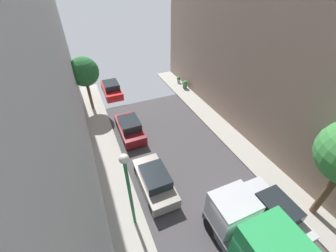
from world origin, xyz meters
The scene contains 10 objects.
ground centered at (0.00, 0.00, 0.00)m, with size 32.00×32.00×0.00m, color #423F42.
sidewalk_right centered at (5.00, 0.00, 0.07)m, with size 2.00×44.00×0.15m, color #A8A399.
parked_car_left_1 centered at (-2.70, 4.88, 0.72)m, with size 1.78×4.20×1.57m.
parked_car_left_2 centered at (-2.70, 10.97, 0.72)m, with size 1.78×4.20×1.57m.
parked_car_left_3 centered at (-2.70, 18.73, 0.72)m, with size 1.78×4.20×1.57m.
parked_car_right_2 centered at (2.70, 0.26, 0.72)m, with size 1.78×4.20×1.57m.
street_tree_2 centered at (-5.13, 16.50, 4.00)m, with size 2.67×2.67×5.22m.
potted_plant_2 centered at (5.53, 16.72, 0.67)m, with size 0.65×0.65×0.95m.
potted_plant_3 centered at (5.50, 18.39, 0.57)m, with size 0.43×0.43×0.77m.
lamp_post centered at (-4.60, 3.07, 3.65)m, with size 0.44×0.44×5.28m.
Camera 1 is at (-5.37, -3.41, 11.64)m, focal length 22.52 mm.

